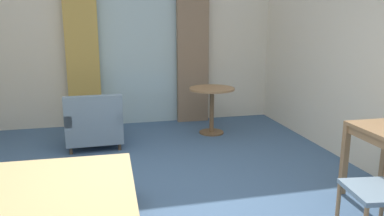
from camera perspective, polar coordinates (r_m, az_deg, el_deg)
wall_back at (r=6.63m, az=-9.37°, el=9.01°), size 5.27×0.12×2.64m
balcony_glass_door at (r=6.57m, az=-8.05°, el=7.64°), size 1.42×0.02×2.32m
curtain_panel_left at (r=6.45m, az=-16.25°, el=7.21°), size 0.53×0.10×2.33m
curtain_panel_right at (r=6.63m, az=0.12°, el=7.86°), size 0.56×0.10×2.33m
armchair_by_window at (r=5.55m, az=-14.62°, el=-2.44°), size 0.79×0.80×0.79m
round_cafe_table at (r=5.95m, az=3.03°, el=1.27°), size 0.71×0.71×0.74m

